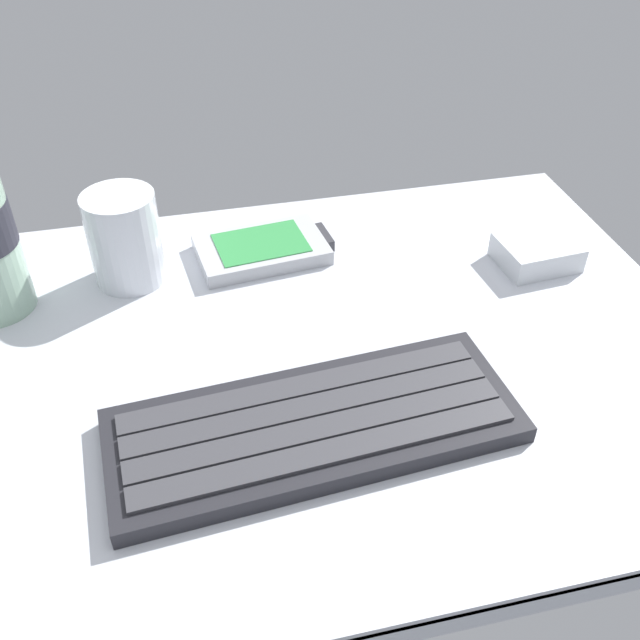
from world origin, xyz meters
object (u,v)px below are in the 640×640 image
at_px(handheld_device, 263,249).
at_px(juice_cup, 125,242).
at_px(charger_block, 537,253).
at_px(keyboard, 314,425).

relative_size(handheld_device, juice_cup, 1.57).
xyz_separation_m(juice_cup, charger_block, (0.37, -0.06, -0.03)).
distance_m(handheld_device, charger_block, 0.26).
bearing_deg(charger_block, juice_cup, 170.54).
height_order(keyboard, juice_cup, juice_cup).
height_order(handheld_device, juice_cup, juice_cup).
relative_size(keyboard, handheld_device, 2.23).
height_order(handheld_device, charger_block, charger_block).
bearing_deg(juice_cup, keyboard, -61.49).
distance_m(keyboard, handheld_device, 0.23).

